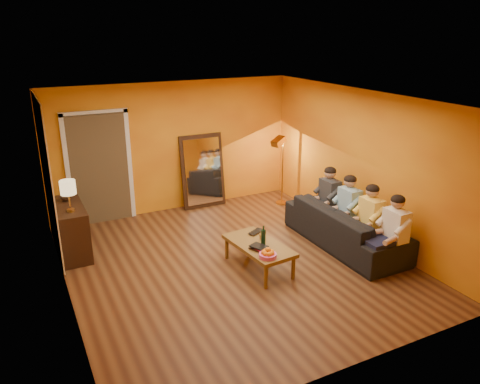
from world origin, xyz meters
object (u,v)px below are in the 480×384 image
coffee_table (259,256)px  person_mid_right (349,209)px  table_lamp (69,196)px  floor_lamp (282,172)px  mirror_frame (203,171)px  vase (65,195)px  wine_bottle (263,235)px  sideboard (71,229)px  person_far_right (329,199)px  sofa (345,226)px  person_mid_left (370,220)px  dog (339,231)px  tumbler (262,237)px  laptop (258,233)px  person_far_left (395,233)px

coffee_table → person_mid_right: bearing=-0.6°
table_lamp → floor_lamp: (4.32, 0.71, -0.39)m
mirror_frame → vase: bearing=-163.4°
wine_bottle → sideboard: bearing=143.2°
person_far_right → wine_bottle: (-1.81, -0.77, -0.03)m
sofa → floor_lamp: 2.23m
coffee_table → person_mid_right: size_ratio=1.00×
coffee_table → person_far_right: bearing=15.4°
mirror_frame → person_mid_left: 3.68m
dog → tumbler: 1.44m
table_lamp → coffee_table: (2.51, -1.56, -0.90)m
sideboard → vase: 0.57m
mirror_frame → person_mid_left: mirror_frame is taller
person_far_right → laptop: size_ratio=3.96×
person_far_right → dog: bearing=-113.6°
person_mid_left → dog: bearing=129.0°
person_mid_right → laptop: bearing=173.8°
person_far_right → laptop: (-1.68, -0.37, -0.18)m
vase → laptop: bearing=-33.2°
floor_lamp → person_far_left: size_ratio=1.18×
sofa → coffee_table: sofa is taller
person_far_left → sideboard: bearing=147.4°
person_far_left → sofa: bearing=97.4°
person_mid_left → person_mid_right: 0.55m
sofa → person_far_left: (0.13, -1.00, 0.26)m
mirror_frame → laptop: 2.61m
mirror_frame → table_lamp: mirror_frame is taller
floor_lamp → sofa: bearing=-111.8°
coffee_table → tumbler: tumbler is taller
laptop → person_far_left: bearing=-65.5°
floor_lamp → person_mid_left: size_ratio=1.18×
person_far_left → wine_bottle: (-1.81, 0.88, -0.03)m
sideboard → sofa: (4.24, -1.80, -0.07)m
tumbler → person_far_right: bearing=18.9°
laptop → person_mid_left: bearing=-51.7°
dog → laptop: (-1.37, 0.35, 0.11)m
table_lamp → sofa: size_ratio=0.21×
person_mid_left → person_mid_right: (0.00, 0.55, 0.00)m
dog → person_mid_left: 0.57m
dog → person_far_right: size_ratio=0.54×
floor_lamp → tumbler: bearing=-148.0°
wine_bottle → vase: size_ratio=1.70×
sofa → person_mid_right: size_ratio=1.97×
coffee_table → laptop: size_ratio=3.96×
mirror_frame → floor_lamp: mirror_frame is taller
table_lamp → person_far_right: size_ratio=0.42×
mirror_frame → person_far_right: bearing=-54.6°
floor_lamp → tumbler: size_ratio=14.81×
sofa → vase: (-4.24, 2.05, 0.59)m
laptop → vase: bearing=118.6°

